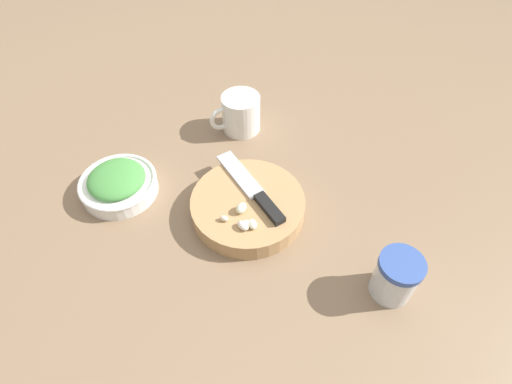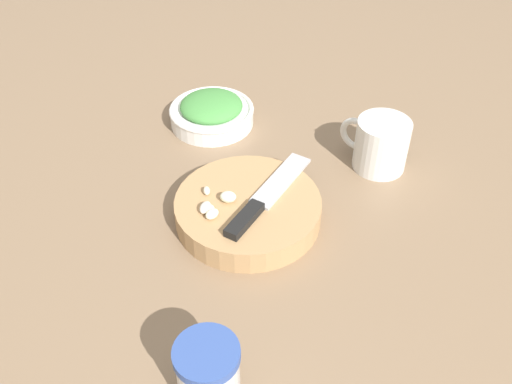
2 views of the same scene
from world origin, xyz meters
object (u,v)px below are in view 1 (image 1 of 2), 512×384
object	(u,v)px
garlic_cloves	(243,218)
herb_bowl	(118,183)
coffee_mug	(240,113)
spice_jar	(396,277)
cutting_board	(248,206)
chef_knife	(254,190)

from	to	relation	value
garlic_cloves	herb_bowl	xyz separation A→B (m)	(-0.27, -0.07, -0.02)
herb_bowl	coffee_mug	xyz separation A→B (m)	(0.08, 0.31, 0.02)
spice_jar	cutting_board	bearing A→B (deg)	-178.79
chef_knife	herb_bowl	bearing A→B (deg)	140.98
cutting_board	spice_jar	distance (m)	0.30
chef_knife	spice_jar	world-z (taller)	spice_jar
spice_jar	coffee_mug	bearing A→B (deg)	157.82
coffee_mug	spice_jar	bearing A→B (deg)	-22.18
cutting_board	garlic_cloves	world-z (taller)	garlic_cloves
herb_bowl	coffee_mug	size ratio (longest dim) A/B	1.35
cutting_board	coffee_mug	distance (m)	0.26
garlic_cloves	spice_jar	distance (m)	0.28
cutting_board	chef_knife	xyz separation A→B (m)	(-0.00, 0.02, 0.02)
herb_bowl	cutting_board	bearing A→B (deg)	24.12
cutting_board	chef_knife	bearing A→B (deg)	97.13
coffee_mug	herb_bowl	bearing A→B (deg)	-104.65
garlic_cloves	coffee_mug	distance (m)	0.31
cutting_board	chef_knife	distance (m)	0.03
cutting_board	coffee_mug	world-z (taller)	coffee_mug
cutting_board	coffee_mug	xyz separation A→B (m)	(-0.17, 0.20, 0.03)
garlic_cloves	spice_jar	size ratio (longest dim) A/B	0.81
cutting_board	herb_bowl	bearing A→B (deg)	-155.88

